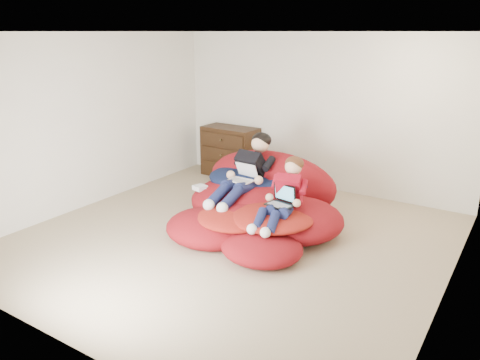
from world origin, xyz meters
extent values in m
cube|color=tan|center=(0.00, 0.00, -0.12)|extent=(5.10, 5.10, 0.25)
cube|color=silver|center=(0.00, 2.51, 1.25)|extent=(5.10, 0.02, 2.50)
cube|color=silver|center=(0.00, -2.51, 1.25)|extent=(5.10, 0.02, 2.50)
cube|color=silver|center=(-2.51, 0.00, 1.25)|extent=(0.02, 5.10, 2.50)
cube|color=silver|center=(2.51, 0.00, 1.25)|extent=(0.02, 5.10, 2.50)
cube|color=white|center=(0.00, 0.00, 2.51)|extent=(5.10, 5.10, 0.02)
cube|color=black|center=(-1.54, 2.24, 0.44)|extent=(1.01, 0.53, 0.89)
cube|color=black|center=(-1.54, 1.99, 0.18)|extent=(0.89, 0.05, 0.21)
cylinder|color=#4C3F26|center=(-1.54, 1.97, 0.18)|extent=(0.03, 0.06, 0.03)
cube|color=black|center=(-1.54, 1.99, 0.44)|extent=(0.89, 0.05, 0.21)
cylinder|color=#4C3F26|center=(-1.54, 1.97, 0.44)|extent=(0.03, 0.06, 0.03)
cube|color=black|center=(-1.54, 1.99, 0.71)|extent=(0.89, 0.05, 0.21)
cylinder|color=#4C3F26|center=(-1.54, 1.97, 0.71)|extent=(0.03, 0.06, 0.03)
ellipsoid|color=maroon|center=(-0.21, 0.77, 0.22)|extent=(1.72, 1.55, 0.62)
ellipsoid|color=maroon|center=(0.55, 0.55, 0.20)|extent=(1.34, 1.30, 0.48)
ellipsoid|color=maroon|center=(0.10, 0.20, 0.18)|extent=(1.44, 1.15, 0.46)
ellipsoid|color=maroon|center=(-0.24, -0.12, 0.14)|extent=(1.18, 1.09, 0.39)
ellipsoid|color=maroon|center=(0.58, -0.26, 0.13)|extent=(0.97, 0.88, 0.32)
ellipsoid|color=maroon|center=(-0.14, 1.23, 0.40)|extent=(2.03, 0.90, 0.90)
ellipsoid|color=#111B3E|center=(-0.38, 0.95, 0.48)|extent=(1.16, 0.95, 0.30)
ellipsoid|color=#111B3E|center=(0.18, 1.10, 0.52)|extent=(0.90, 0.63, 0.22)
ellipsoid|color=#A52017|center=(0.46, 0.18, 0.34)|extent=(1.07, 1.07, 0.19)
ellipsoid|color=#A52017|center=(0.03, -0.04, 0.30)|extent=(0.95, 0.85, 0.17)
ellipsoid|color=white|center=(-0.41, 1.36, 0.62)|extent=(0.49, 0.31, 0.31)
cube|color=black|center=(-0.21, 0.87, 0.69)|extent=(0.38, 0.50, 0.53)
sphere|color=#E6B48D|center=(-0.21, 1.04, 1.00)|extent=(0.25, 0.25, 0.25)
ellipsoid|color=black|center=(-0.21, 1.07, 1.04)|extent=(0.28, 0.27, 0.22)
cylinder|color=#151C42|center=(-0.32, 0.51, 0.51)|extent=(0.18, 0.42, 0.23)
cylinder|color=#151C42|center=(-0.32, 0.14, 0.48)|extent=(0.15, 0.40, 0.26)
sphere|color=white|center=(-0.32, -0.06, 0.41)|extent=(0.15, 0.15, 0.15)
cylinder|color=#151C42|center=(-0.11, 0.51, 0.51)|extent=(0.18, 0.42, 0.23)
cylinder|color=#151C42|center=(-0.11, 0.14, 0.48)|extent=(0.15, 0.40, 0.26)
sphere|color=white|center=(-0.11, -0.06, 0.41)|extent=(0.15, 0.15, 0.15)
cube|color=#A90E21|center=(0.57, 0.41, 0.62)|extent=(0.37, 0.39, 0.47)
sphere|color=#E6B48D|center=(0.57, 0.51, 0.91)|extent=(0.21, 0.21, 0.21)
ellipsoid|color=#492813|center=(0.57, 0.54, 0.95)|extent=(0.24, 0.22, 0.18)
cylinder|color=#151C42|center=(0.48, 0.16, 0.45)|extent=(0.22, 0.37, 0.19)
cylinder|color=#151C42|center=(0.48, -0.14, 0.42)|extent=(0.19, 0.35, 0.22)
sphere|color=white|center=(0.48, -0.32, 0.36)|extent=(0.12, 0.12, 0.12)
cylinder|color=#151C42|center=(0.65, 0.16, 0.45)|extent=(0.22, 0.37, 0.19)
cylinder|color=#151C42|center=(0.65, -0.14, 0.42)|extent=(0.19, 0.35, 0.22)
sphere|color=white|center=(0.65, -0.32, 0.36)|extent=(0.12, 0.12, 0.12)
cube|color=white|center=(-0.21, 0.52, 0.59)|extent=(0.33, 0.23, 0.01)
cube|color=gray|center=(-0.21, 0.51, 0.60)|extent=(0.28, 0.13, 0.00)
cube|color=white|center=(-0.21, 0.68, 0.70)|extent=(0.32, 0.12, 0.20)
cube|color=blue|center=(-0.21, 0.68, 0.70)|extent=(0.28, 0.09, 0.16)
cube|color=black|center=(0.57, 0.17, 0.51)|extent=(0.35, 0.27, 0.01)
cube|color=gray|center=(0.57, 0.16, 0.52)|extent=(0.29, 0.17, 0.00)
cube|color=black|center=(0.57, 0.30, 0.63)|extent=(0.32, 0.09, 0.22)
cube|color=#4D93B4|center=(0.57, 0.29, 0.63)|extent=(0.28, 0.07, 0.18)
cube|color=white|center=(-0.81, 0.40, 0.42)|extent=(0.20, 0.20, 0.06)
camera|label=1|loc=(3.01, -4.50, 2.50)|focal=35.00mm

